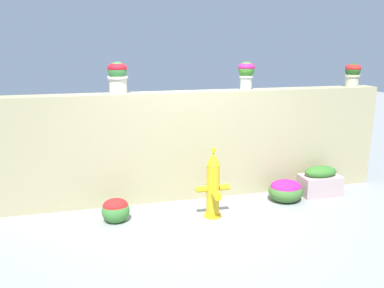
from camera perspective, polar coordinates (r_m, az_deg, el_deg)
name	(u,v)px	position (r m, az deg, el deg)	size (l,w,h in m)	color
ground_plane	(202,223)	(5.18, 1.42, -11.46)	(24.00, 24.00, 0.00)	gray
stone_wall	(185,145)	(5.78, -1.05, -0.22)	(6.17, 0.31, 1.60)	tan
potted_plant_1	(118,75)	(5.49, -10.81, 9.86)	(0.28, 0.28, 0.43)	beige
potted_plant_2	(246,72)	(5.91, 7.94, 10.37)	(0.25, 0.25, 0.41)	beige
potted_plant_3	(353,73)	(6.74, 22.41, 9.60)	(0.24, 0.24, 0.37)	beige
fire_hydrant	(213,186)	(5.20, 3.10, -6.20)	(0.46, 0.36, 0.95)	gold
flower_bush_left	(116,209)	(5.25, -11.10, -9.32)	(0.36, 0.33, 0.33)	#3E8036
flower_bush_right	(286,190)	(5.96, 13.54, -6.51)	(0.51, 0.46, 0.33)	#417130
planter_box	(320,181)	(6.33, 18.16, -5.15)	(0.61, 0.35, 0.45)	#B89E9D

